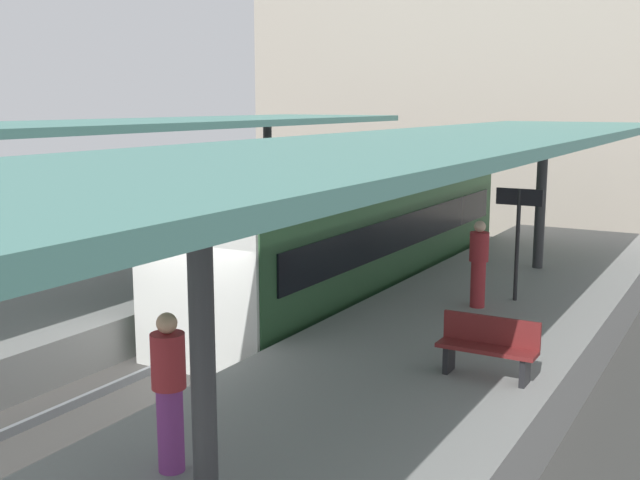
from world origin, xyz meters
TOP-DOWN VIEW (x-y plane):
  - ground_plane at (0.00, 0.00)m, footprint 80.00×80.00m
  - platform_left at (-3.80, 0.00)m, footprint 4.40×28.00m
  - platform_right at (3.80, 0.00)m, footprint 4.40×28.00m
  - track_ballast at (0.00, 0.00)m, footprint 3.20×28.00m
  - rail_near_side at (-0.72, 0.00)m, footprint 0.08×28.00m
  - rail_far_side at (0.72, 0.00)m, footprint 0.08×28.00m
  - commuter_train at (0.00, 5.69)m, footprint 2.78×12.17m
  - canopy_left at (-3.80, 1.40)m, footprint 4.18×21.00m
  - canopy_right at (3.80, 1.40)m, footprint 4.18×21.00m
  - platform_bench at (5.04, -0.06)m, footprint 1.40×0.41m
  - platform_sign at (4.19, 4.40)m, footprint 0.90×0.08m
  - passenger_near_bench at (3.70, 3.55)m, footprint 0.36×0.36m
  - passenger_mid_platform at (3.01, -4.48)m, footprint 0.36×0.36m
  - station_building_backdrop at (-1.55, 20.00)m, footprint 18.00×6.00m

SIDE VIEW (x-z plane):
  - ground_plane at x=0.00m, z-range 0.00..0.00m
  - track_ballast at x=0.00m, z-range 0.00..0.20m
  - rail_near_side at x=-0.72m, z-range 0.20..0.34m
  - rail_far_side at x=0.72m, z-range 0.20..0.34m
  - platform_left at x=-3.80m, z-range 0.00..1.00m
  - platform_right at x=3.80m, z-range 0.00..1.00m
  - platform_bench at x=5.04m, z-range 1.03..1.89m
  - commuter_train at x=0.00m, z-range 0.18..3.28m
  - passenger_near_bench at x=3.70m, z-range 1.03..2.70m
  - passenger_mid_platform at x=3.01m, z-range 1.03..2.76m
  - platform_sign at x=4.19m, z-range 1.52..3.73m
  - canopy_right at x=3.80m, z-range 2.54..5.86m
  - canopy_left at x=-3.80m, z-range 2.60..6.05m
  - station_building_backdrop at x=-1.55m, z-range 0.00..11.00m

